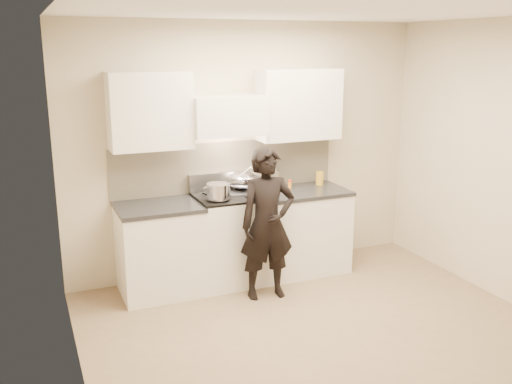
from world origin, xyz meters
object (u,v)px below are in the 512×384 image
stove (233,238)px  counter_right (303,230)px  person (267,224)px  wok (243,180)px  utensil_crock (273,177)px

stove → counter_right: 0.83m
stove → person: person is taller
counter_right → wok: wok is taller
stove → person: size_ratio=0.64×
stove → utensil_crock: size_ratio=2.64×
counter_right → person: bearing=-142.5°
stove → person: 0.60m
wok → utensil_crock: (0.39, 0.09, -0.02)m
counter_right → wok: (-0.65, 0.14, 0.59)m
stove → wok: bearing=39.3°
utensil_crock → stove: bearing=-157.6°
person → wok: bearing=95.2°
utensil_crock → person: 0.88m
utensil_crock → person: (-0.39, -0.74, -0.28)m
counter_right → utensil_crock: 0.67m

